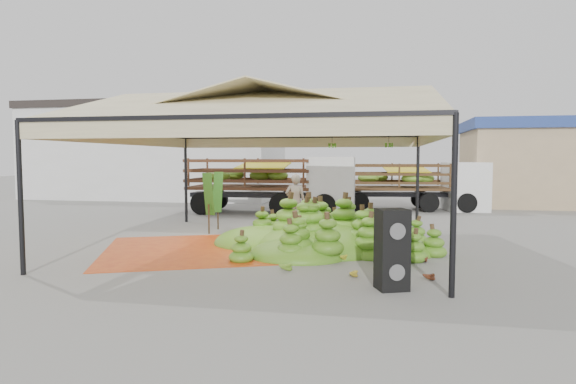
% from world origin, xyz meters
% --- Properties ---
extents(ground, '(90.00, 90.00, 0.00)m').
position_xyz_m(ground, '(0.00, 0.00, 0.00)').
color(ground, slate).
rests_on(ground, ground).
extents(canopy_tent, '(8.10, 8.10, 4.00)m').
position_xyz_m(canopy_tent, '(0.00, 0.00, 3.30)').
color(canopy_tent, black).
rests_on(canopy_tent, ground).
extents(building_white, '(14.30, 6.30, 5.40)m').
position_xyz_m(building_white, '(-10.00, 14.00, 2.71)').
color(building_white, silver).
rests_on(building_white, ground).
extents(building_tan, '(6.30, 5.30, 4.10)m').
position_xyz_m(building_tan, '(10.00, 13.00, 2.07)').
color(building_tan, tan).
rests_on(building_tan, ground).
extents(tarp_left, '(5.90, 5.78, 0.01)m').
position_xyz_m(tarp_left, '(-1.60, -0.85, 0.01)').
color(tarp_left, '#C74F12').
rests_on(tarp_left, ground).
extents(tarp_right, '(4.89, 4.99, 0.01)m').
position_xyz_m(tarp_right, '(0.81, 0.96, 0.01)').
color(tarp_right, red).
rests_on(tarp_right, ground).
extents(banana_heap, '(6.57, 5.70, 1.26)m').
position_xyz_m(banana_heap, '(1.40, -0.13, 0.63)').
color(banana_heap, '#4B7B19').
rests_on(banana_heap, ground).
extents(hand_yellow_a, '(0.44, 0.36, 0.19)m').
position_xyz_m(hand_yellow_a, '(2.26, -2.95, 0.10)').
color(hand_yellow_a, gold).
rests_on(hand_yellow_a, ground).
extents(hand_yellow_b, '(0.52, 0.44, 0.22)m').
position_xyz_m(hand_yellow_b, '(1.95, -1.50, 0.11)').
color(hand_yellow_b, gold).
rests_on(hand_yellow_b, ground).
extents(hand_red_a, '(0.53, 0.51, 0.19)m').
position_xyz_m(hand_red_a, '(3.70, -2.85, 0.09)').
color(hand_red_a, '#612A16').
rests_on(hand_red_a, ground).
extents(hand_red_b, '(0.52, 0.49, 0.19)m').
position_xyz_m(hand_red_b, '(3.70, -1.36, 0.10)').
color(hand_red_b, '#502812').
rests_on(hand_red_b, ground).
extents(hand_green, '(0.58, 0.53, 0.22)m').
position_xyz_m(hand_green, '(0.90, -2.64, 0.11)').
color(hand_green, '#3E7919').
rests_on(hand_green, ground).
extents(hanging_bunches, '(1.74, 0.24, 0.20)m').
position_xyz_m(hanging_bunches, '(2.28, 0.94, 2.62)').
color(hanging_bunches, '#3C851B').
rests_on(hanging_bunches, ground).
extents(speaker_stack, '(0.63, 0.60, 1.40)m').
position_xyz_m(speaker_stack, '(3.04, -3.70, 0.70)').
color(speaker_stack, black).
rests_on(speaker_stack, ground).
extents(banana_leaves, '(0.96, 1.36, 3.70)m').
position_xyz_m(banana_leaves, '(-2.32, 2.02, 0.00)').
color(banana_leaves, '#2B721E').
rests_on(banana_leaves, ground).
extents(vendor, '(0.70, 0.50, 1.78)m').
position_xyz_m(vendor, '(0.17, 2.88, 0.89)').
color(vendor, gray).
rests_on(vendor, ground).
extents(truck_left, '(6.85, 2.54, 2.33)m').
position_xyz_m(truck_left, '(-1.33, 7.32, 1.44)').
color(truck_left, '#53311B').
rests_on(truck_left, ground).
extents(truck_right, '(6.32, 2.81, 2.10)m').
position_xyz_m(truck_right, '(4.47, 9.74, 1.29)').
color(truck_right, '#4A3418').
rests_on(truck_right, ground).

